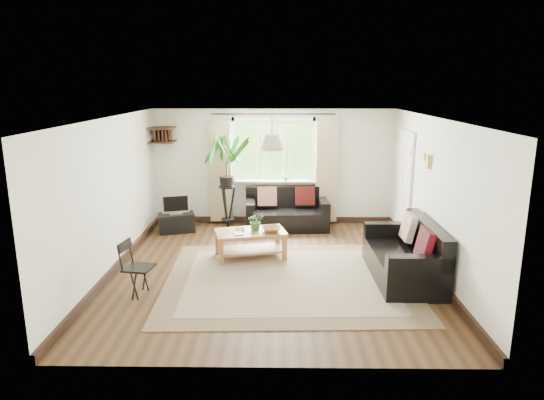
{
  "coord_description": "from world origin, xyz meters",
  "views": [
    {
      "loc": [
        0.11,
        -7.27,
        2.89
      ],
      "look_at": [
        0.0,
        0.4,
        1.05
      ],
      "focal_mm": 32.0,
      "sensor_mm": 36.0,
      "label": 1
    }
  ],
  "objects_px": {
    "sofa_back": "(287,210)",
    "coffee_table": "(250,244)",
    "sofa_right": "(403,252)",
    "folding_chair": "(139,269)",
    "palm_stand": "(227,183)",
    "tv_stand": "(177,223)"
  },
  "relations": [
    {
      "from": "tv_stand",
      "to": "coffee_table",
      "type": "bearing_deg",
      "value": -59.99
    },
    {
      "from": "coffee_table",
      "to": "tv_stand",
      "type": "bearing_deg",
      "value": 136.63
    },
    {
      "from": "coffee_table",
      "to": "tv_stand",
      "type": "relative_size",
      "value": 1.67
    },
    {
      "from": "sofa_back",
      "to": "coffee_table",
      "type": "xyz_separation_m",
      "value": [
        -0.64,
        -1.73,
        -0.15
      ]
    },
    {
      "from": "tv_stand",
      "to": "palm_stand",
      "type": "relative_size",
      "value": 0.36
    },
    {
      "from": "sofa_back",
      "to": "coffee_table",
      "type": "height_order",
      "value": "sofa_back"
    },
    {
      "from": "coffee_table",
      "to": "palm_stand",
      "type": "bearing_deg",
      "value": 108.63
    },
    {
      "from": "sofa_right",
      "to": "tv_stand",
      "type": "height_order",
      "value": "sofa_right"
    },
    {
      "from": "sofa_back",
      "to": "folding_chair",
      "type": "bearing_deg",
      "value": -126.75
    },
    {
      "from": "tv_stand",
      "to": "palm_stand",
      "type": "height_order",
      "value": "palm_stand"
    },
    {
      "from": "palm_stand",
      "to": "coffee_table",
      "type": "bearing_deg",
      "value": -71.37
    },
    {
      "from": "tv_stand",
      "to": "folding_chair",
      "type": "relative_size",
      "value": 0.88
    },
    {
      "from": "sofa_right",
      "to": "palm_stand",
      "type": "distance_m",
      "value": 3.9
    },
    {
      "from": "coffee_table",
      "to": "palm_stand",
      "type": "distance_m",
      "value": 1.9
    },
    {
      "from": "sofa_right",
      "to": "folding_chair",
      "type": "distance_m",
      "value": 3.88
    },
    {
      "from": "sofa_back",
      "to": "tv_stand",
      "type": "relative_size",
      "value": 2.4
    },
    {
      "from": "sofa_back",
      "to": "folding_chair",
      "type": "relative_size",
      "value": 2.12
    },
    {
      "from": "sofa_right",
      "to": "folding_chair",
      "type": "xyz_separation_m",
      "value": [
        -3.83,
        -0.65,
        -0.03
      ]
    },
    {
      "from": "sofa_back",
      "to": "palm_stand",
      "type": "xyz_separation_m",
      "value": [
        -1.2,
        -0.07,
        0.58
      ]
    },
    {
      "from": "palm_stand",
      "to": "sofa_back",
      "type": "bearing_deg",
      "value": 3.33
    },
    {
      "from": "sofa_back",
      "to": "sofa_right",
      "type": "bearing_deg",
      "value": -60.34
    },
    {
      "from": "sofa_back",
      "to": "palm_stand",
      "type": "height_order",
      "value": "palm_stand"
    }
  ]
}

